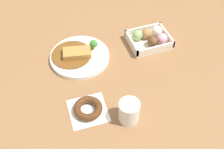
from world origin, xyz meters
TOP-DOWN VIEW (x-y plane):
  - ground_plane at (0.00, 0.00)m, footprint 1.60×1.60m
  - curry_plate at (0.15, -0.10)m, footprint 0.25×0.25m
  - donut_box at (-0.17, -0.09)m, footprint 0.18×0.15m
  - chocolate_ring_donut at (0.19, 0.18)m, footprint 0.14×0.14m
  - coffee_mug at (0.06, 0.26)m, footprint 0.07×0.07m

SIDE VIEW (x-z plane):
  - ground_plane at x=0.00m, z-range 0.00..0.00m
  - curry_plate at x=0.15m, z-range -0.02..0.05m
  - chocolate_ring_donut at x=0.19m, z-range 0.00..0.03m
  - donut_box at x=-0.17m, z-range 0.00..0.05m
  - coffee_mug at x=0.06m, z-range 0.00..0.09m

